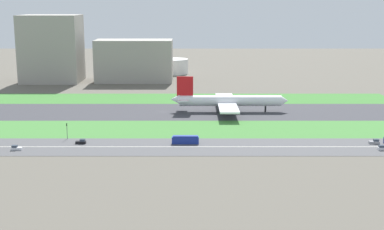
{
  "coord_description": "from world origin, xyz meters",
  "views": [
    {
      "loc": [
        15.81,
        -292.27,
        60.62
      ],
      "look_at": [
        14.77,
        -36.5,
        6.0
      ],
      "focal_mm": 50.37,
      "sensor_mm": 36.0,
      "label": 1
    }
  ],
  "objects": [
    {
      "name": "traffic_light",
      "position": [
        -39.79,
        -60.01,
        4.29
      ],
      "size": [
        0.36,
        0.5,
        7.2
      ],
      "color": "#4C4C51",
      "rests_on": "highway"
    },
    {
      "name": "fuel_tank_west",
      "position": [
        -25.38,
        159.0,
        7.36
      ],
      "size": [
        17.57,
        17.57,
        14.73
      ],
      "primitive_type": "cylinder",
      "color": "silver",
      "rests_on": "ground_plane"
    },
    {
      "name": "grass_median_north",
      "position": [
        0.0,
        41.0,
        0.05
      ],
      "size": [
        280.0,
        36.0,
        0.1
      ],
      "primitive_type": "cube",
      "color": "#3D7A33",
      "rests_on": "ground_plane"
    },
    {
      "name": "car_4",
      "position": [
        94.61,
        -68.0,
        0.92
      ],
      "size": [
        4.4,
        1.8,
        2.0
      ],
      "color": "#99999E",
      "rests_on": "highway"
    },
    {
      "name": "hangar_building",
      "position": [
        -27.96,
        114.0,
        15.84
      ],
      "size": [
        57.68,
        25.36,
        31.67
      ],
      "primitive_type": "cube",
      "color": "#9E998E",
      "rests_on": "ground_plane"
    },
    {
      "name": "terminal_building",
      "position": [
        -90.0,
        114.0,
        25.01
      ],
      "size": [
        43.28,
        34.03,
        50.03
      ],
      "primitive_type": "cube",
      "color": "#9E998E",
      "rests_on": "ground_plane"
    },
    {
      "name": "car_3",
      "position": [
        -56.9,
        -78.0,
        0.92
      ],
      "size": [
        4.4,
        1.8,
        2.0
      ],
      "rotation": [
        0.0,
        0.0,
        3.14
      ],
      "color": "silver",
      "rests_on": "highway"
    },
    {
      "name": "fuel_tank_centre",
      "position": [
        0.26,
        159.0,
        6.2
      ],
      "size": [
        24.4,
        24.4,
        12.4
      ],
      "primitive_type": "cylinder",
      "color": "silver",
      "rests_on": "ground_plane"
    },
    {
      "name": "ground_plane",
      "position": [
        0.0,
        0.0,
        0.0
      ],
      "size": [
        800.0,
        800.0,
        0.0
      ],
      "primitive_type": "plane",
      "color": "#5B564C"
    },
    {
      "name": "highway_centerline",
      "position": [
        0.0,
        -73.0,
        0.11
      ],
      "size": [
        266.0,
        0.5,
        0.01
      ],
      "primitive_type": "cube",
      "color": "silver",
      "rests_on": "highway"
    },
    {
      "name": "bus_1",
      "position": [
        12.94,
        -68.0,
        1.82
      ],
      "size": [
        11.6,
        2.5,
        3.5
      ],
      "color": "navy",
      "rests_on": "highway"
    },
    {
      "name": "car_0",
      "position": [
        -31.98,
        -68.0,
        0.92
      ],
      "size": [
        4.4,
        1.8,
        2.0
      ],
      "color": "black",
      "rests_on": "highway"
    },
    {
      "name": "highway",
      "position": [
        0.0,
        -73.0,
        0.05
      ],
      "size": [
        280.0,
        28.0,
        0.1
      ],
      "primitive_type": "cube",
      "color": "#4C4C4F",
      "rests_on": "ground_plane"
    },
    {
      "name": "runway",
      "position": [
        0.0,
        0.0,
        0.05
      ],
      "size": [
        280.0,
        46.0,
        0.1
      ],
      "primitive_type": "cube",
      "color": "#38383D",
      "rests_on": "ground_plane"
    },
    {
      "name": "grass_median_south",
      "position": [
        0.0,
        -41.0,
        0.05
      ],
      "size": [
        280.0,
        36.0,
        0.1
      ],
      "primitive_type": "cube",
      "color": "#427F38",
      "rests_on": "ground_plane"
    },
    {
      "name": "airliner",
      "position": [
        35.26,
        0.0,
        6.23
      ],
      "size": [
        65.0,
        56.0,
        19.7
      ],
      "color": "white",
      "rests_on": "runway"
    }
  ]
}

